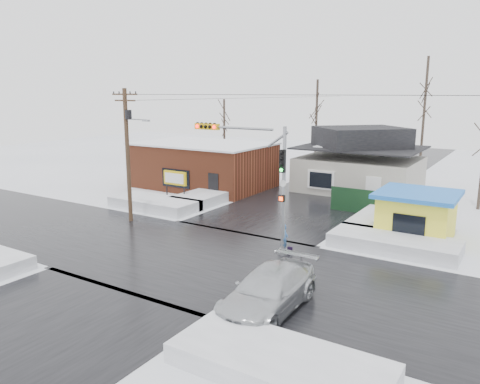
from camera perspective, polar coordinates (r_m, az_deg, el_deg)
The scene contains 21 objects.
ground at distance 25.69m, azimuth -5.97°, elevation -7.88°, with size 120.00×120.00×0.00m, color white.
road_ns at distance 25.68m, azimuth -5.97°, elevation -7.86°, with size 10.00×120.00×0.02m, color black.
road_ew at distance 25.68m, azimuth -5.97°, elevation -7.86°, with size 120.00×10.00×0.02m, color black.
snowbank_nw at distance 36.31m, azimuth -10.39°, elevation -1.40°, with size 7.00×3.00×0.80m, color white.
snowbank_ne at distance 27.89m, azimuth 18.28°, elevation -5.95°, with size 7.00×3.00×0.80m, color white.
snowbank_se at distance 15.77m, azimuth 4.84°, elevation -20.11°, with size 7.00×3.00×0.70m, color white.
snowbank_nside_w at distance 38.86m, azimuth -3.23°, elevation -0.33°, with size 3.00×8.00×0.80m, color white.
snowbank_nside_e at distance 33.01m, azimuth 17.05°, elevation -3.09°, with size 3.00×8.00×0.80m, color white.
traffic_signal at distance 25.59m, azimuth 2.22°, elevation 2.63°, with size 6.05×0.68×7.00m.
utility_pole at distance 32.28m, azimuth -13.49°, elevation 5.30°, with size 3.15×0.44×9.00m.
brick_building at distance 44.05m, azimuth -4.50°, elevation 3.35°, with size 12.20×8.20×4.12m.
marquee_sign at distance 37.82m, azimuth -7.93°, elevation 1.58°, with size 2.20×0.21×2.55m.
house at distance 43.37m, azimuth 14.38°, elevation 3.59°, with size 10.40×8.40×5.76m.
kiosk at distance 30.32m, azimuth 20.71°, elevation -2.60°, with size 4.60×4.60×2.88m.
fence at distance 34.90m, azimuth 17.18°, elevation -1.45°, with size 8.00×0.12×1.80m, color black.
tree_far_left at distance 48.79m, azimuth 9.37°, elevation 11.00°, with size 3.00×3.00×10.00m.
tree_far_mid at distance 47.79m, azimuth 21.78°, elevation 12.21°, with size 3.00×3.00×12.00m.
tree_far_west at distance 51.86m, azimuth -1.94°, elevation 9.45°, with size 3.00×3.00×8.00m.
pedestrian at distance 25.94m, azimuth 5.42°, elevation -5.73°, with size 0.61×0.40×1.66m, color #3D6DAD.
car at distance 19.35m, azimuth 3.49°, elevation -11.99°, with size 2.39×5.88×1.71m, color silver.
shopping_bag at distance 26.20m, azimuth 6.10°, elevation -7.07°, with size 0.28×0.12×0.35m, color black.
Camera 1 is at (15.01, -18.92, 8.74)m, focal length 35.00 mm.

